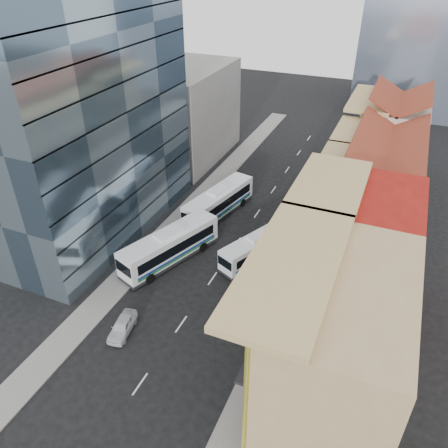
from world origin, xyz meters
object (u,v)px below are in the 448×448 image
at_px(office_tower, 79,105).
at_px(sedan_left, 122,326).
at_px(bus_left_far, 219,202).
at_px(bus_right, 258,246).
at_px(bus_left_near, 170,246).
at_px(shophouse_tan, 338,350).

xyz_separation_m(office_tower, sedan_left, (12.64, -13.84, -14.32)).
distance_m(bus_left_far, bus_right, 10.24).
distance_m(bus_left_far, sedan_left, 21.79).
height_order(bus_left_near, sedan_left, bus_left_near).
height_order(shophouse_tan, office_tower, office_tower).
height_order(office_tower, sedan_left, office_tower).
bearing_deg(shophouse_tan, bus_left_far, 130.12).
relative_size(bus_right, sedan_left, 2.47).
height_order(office_tower, bus_left_far, office_tower).
xyz_separation_m(bus_left_far, sedan_left, (0.11, -21.76, -1.20)).
height_order(shophouse_tan, bus_right, shophouse_tan).
bearing_deg(bus_left_far, sedan_left, -76.99).
bearing_deg(office_tower, bus_left_far, 32.31).
height_order(bus_right, sedan_left, bus_right).
bearing_deg(bus_right, office_tower, -152.16).
bearing_deg(shophouse_tan, bus_right, 125.59).
bearing_deg(bus_left_near, sedan_left, -63.69).
distance_m(shophouse_tan, office_tower, 35.19).
bearing_deg(sedan_left, bus_left_far, 80.04).
xyz_separation_m(office_tower, bus_right, (20.18, 1.12, -13.41)).
height_order(shophouse_tan, bus_left_far, shophouse_tan).
xyz_separation_m(shophouse_tan, sedan_left, (-18.36, 0.16, -5.32)).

